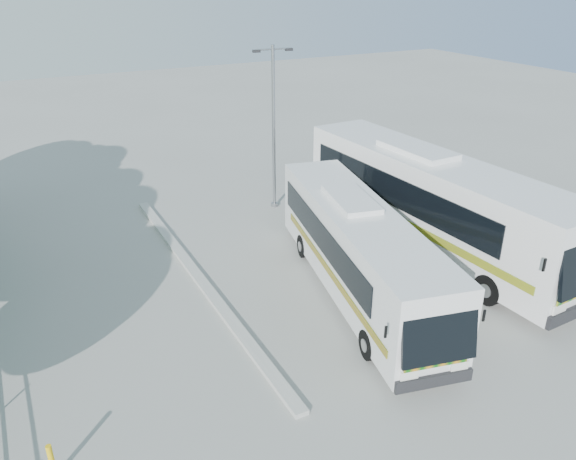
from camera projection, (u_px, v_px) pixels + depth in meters
ground at (278, 289)px, 20.15m from camera, size 100.00×100.00×0.00m
kerb_divider at (198, 277)px, 20.76m from camera, size 0.40×16.00×0.15m
coach_main at (359, 250)px, 19.20m from camera, size 4.60×11.43×3.11m
coach_adjacent at (432, 201)px, 22.31m from camera, size 3.37×13.65×3.76m
lamppost at (274, 122)px, 25.41m from camera, size 1.83×0.33×7.50m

